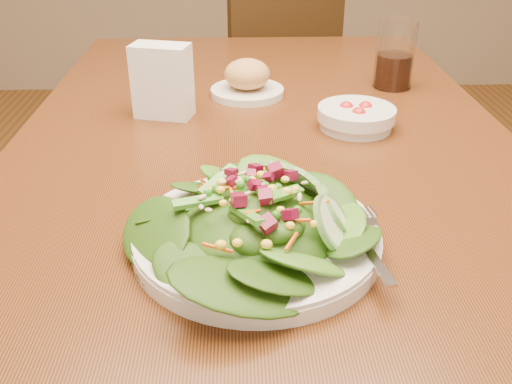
% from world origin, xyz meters
% --- Properties ---
extents(dining_table, '(0.90, 1.40, 0.75)m').
position_xyz_m(dining_table, '(0.00, 0.00, 0.65)').
color(dining_table, '#662D13').
rests_on(dining_table, ground_plane).
extents(chair_far, '(0.58, 0.58, 0.95)m').
position_xyz_m(chair_far, '(0.07, 1.07, 0.50)').
color(chair_far, black).
rests_on(chair_far, ground_plane).
extents(salad_plate, '(0.31, 0.31, 0.09)m').
position_xyz_m(salad_plate, '(-0.02, -0.37, 0.78)').
color(salad_plate, silver).
rests_on(salad_plate, dining_table).
extents(bread_plate, '(0.16, 0.16, 0.08)m').
position_xyz_m(bread_plate, '(-0.03, 0.19, 0.78)').
color(bread_plate, silver).
rests_on(bread_plate, dining_table).
extents(tomato_bowl, '(0.14, 0.14, 0.05)m').
position_xyz_m(tomato_bowl, '(0.17, 0.01, 0.77)').
color(tomato_bowl, silver).
rests_on(tomato_bowl, dining_table).
extents(drinking_glass, '(0.08, 0.08, 0.15)m').
position_xyz_m(drinking_glass, '(0.29, 0.24, 0.81)').
color(drinking_glass, silver).
rests_on(drinking_glass, dining_table).
extents(napkin_holder, '(0.12, 0.08, 0.14)m').
position_xyz_m(napkin_holder, '(-0.19, 0.08, 0.82)').
color(napkin_holder, white).
rests_on(napkin_holder, dining_table).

